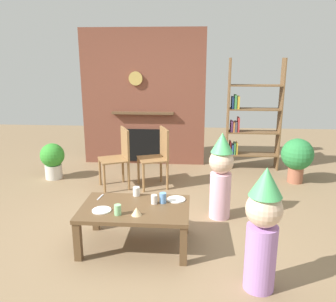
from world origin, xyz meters
name	(u,v)px	position (x,y,z in m)	size (l,w,h in m)	color
ground_plane	(152,229)	(0.00, 0.00, 0.00)	(12.00, 12.00, 0.00)	#846B4C
brick_fireplace_feature	(144,98)	(-0.46, 2.60, 1.19)	(2.20, 0.28, 2.40)	brown
bookshelf	(249,119)	(1.40, 2.40, 0.87)	(0.90, 0.28, 1.90)	brown
coffee_table	(135,213)	(-0.13, -0.37, 0.37)	(1.11, 0.72, 0.44)	brown
paper_cup_near_left	(163,198)	(0.15, -0.25, 0.49)	(0.07, 0.07, 0.11)	#669EE0
paper_cup_near_right	(118,210)	(-0.27, -0.56, 0.49)	(0.07, 0.07, 0.10)	#8CD18C
paper_cup_center	(154,199)	(0.06, -0.28, 0.48)	(0.06, 0.06, 0.10)	silver
paper_cup_far_left	(136,191)	(-0.16, -0.07, 0.48)	(0.08, 0.08, 0.10)	silver
paper_plate_front	(102,210)	(-0.45, -0.49, 0.44)	(0.19, 0.19, 0.01)	white
paper_plate_rear	(176,199)	(0.28, -0.16, 0.44)	(0.20, 0.20, 0.01)	white
birthday_cake_slice	(137,211)	(-0.08, -0.56, 0.47)	(0.10, 0.10, 0.08)	#EAC68C
table_fork	(100,197)	(-0.55, -0.15, 0.44)	(0.15, 0.02, 0.01)	silver
child_with_cone_hat	(263,227)	(1.03, -0.98, 0.57)	(0.30, 0.30, 1.09)	#B27FCC
child_in_pink	(221,174)	(0.79, 0.37, 0.56)	(0.29, 0.29, 1.06)	#EAB2C6
dining_chair_left	(119,154)	(-0.65, 1.30, 0.51)	(0.53, 0.53, 0.90)	olive
dining_chair_middle	(158,154)	(-0.07, 1.37, 0.51)	(0.52, 0.52, 0.90)	olive
potted_plant_tall	(297,156)	(2.06, 1.71, 0.42)	(0.49, 0.49, 0.70)	#9E5B42
potted_plant_short	(53,159)	(-1.80, 1.60, 0.33)	(0.38, 0.38, 0.58)	beige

